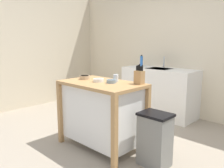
{
  "coord_description": "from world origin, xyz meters",
  "views": [
    {
      "loc": [
        2.22,
        -2.12,
        1.43
      ],
      "look_at": [
        0.02,
        0.15,
        0.85
      ],
      "focal_mm": 37.28,
      "sensor_mm": 36.0,
      "label": 1
    }
  ],
  "objects_px": {
    "bowl_stoneware_deep": "(99,80)",
    "kitchen_island": "(102,111)",
    "drinking_cup": "(116,78)",
    "bottle_hand_soap": "(141,61)",
    "bowl_ceramic_small": "(85,77)",
    "bowl_ceramic_wide": "(112,81)",
    "trash_bin": "(155,139)",
    "sink_faucet": "(164,62)",
    "knife_block": "(139,77)"
  },
  "relations": [
    {
      "from": "bowl_stoneware_deep",
      "to": "kitchen_island",
      "type": "bearing_deg",
      "value": 7.47
    },
    {
      "from": "drinking_cup",
      "to": "bottle_hand_soap",
      "type": "xyz_separation_m",
      "value": [
        -0.82,
        1.66,
        0.08
      ]
    },
    {
      "from": "bowl_ceramic_small",
      "to": "bottle_hand_soap",
      "type": "distance_m",
      "value": 1.87
    },
    {
      "from": "bowl_ceramic_wide",
      "to": "bowl_stoneware_deep",
      "type": "bearing_deg",
      "value": -161.14
    },
    {
      "from": "drinking_cup",
      "to": "trash_bin",
      "type": "distance_m",
      "value": 0.95
    },
    {
      "from": "bowl_stoneware_deep",
      "to": "bottle_hand_soap",
      "type": "xyz_separation_m",
      "value": [
        -0.67,
        1.84,
        0.11
      ]
    },
    {
      "from": "drinking_cup",
      "to": "sink_faucet",
      "type": "relative_size",
      "value": 0.44
    },
    {
      "from": "bowl_ceramic_wide",
      "to": "bottle_hand_soap",
      "type": "height_order",
      "value": "bottle_hand_soap"
    },
    {
      "from": "sink_faucet",
      "to": "bottle_hand_soap",
      "type": "distance_m",
      "value": 0.5
    },
    {
      "from": "trash_bin",
      "to": "bottle_hand_soap",
      "type": "bearing_deg",
      "value": 131.0
    },
    {
      "from": "bowl_ceramic_wide",
      "to": "trash_bin",
      "type": "relative_size",
      "value": 0.21
    },
    {
      "from": "kitchen_island",
      "to": "bowl_ceramic_wide",
      "type": "relative_size",
      "value": 8.64
    },
    {
      "from": "bowl_ceramic_small",
      "to": "sink_faucet",
      "type": "relative_size",
      "value": 0.66
    },
    {
      "from": "kitchen_island",
      "to": "bowl_ceramic_small",
      "type": "xyz_separation_m",
      "value": [
        -0.35,
        0.0,
        0.42
      ]
    },
    {
      "from": "bowl_stoneware_deep",
      "to": "drinking_cup",
      "type": "bearing_deg",
      "value": 50.89
    },
    {
      "from": "bowl_ceramic_wide",
      "to": "trash_bin",
      "type": "xyz_separation_m",
      "value": [
        0.67,
        0.03,
        -0.61
      ]
    },
    {
      "from": "kitchen_island",
      "to": "sink_faucet",
      "type": "xyz_separation_m",
      "value": [
        -0.22,
        1.9,
        0.53
      ]
    },
    {
      "from": "knife_block",
      "to": "bowl_stoneware_deep",
      "type": "relative_size",
      "value": 1.82
    },
    {
      "from": "drinking_cup",
      "to": "kitchen_island",
      "type": "bearing_deg",
      "value": -118.95
    },
    {
      "from": "knife_block",
      "to": "trash_bin",
      "type": "bearing_deg",
      "value": -23.24
    },
    {
      "from": "drinking_cup",
      "to": "sink_faucet",
      "type": "bearing_deg",
      "value": 100.46
    },
    {
      "from": "trash_bin",
      "to": "bottle_hand_soap",
      "type": "height_order",
      "value": "bottle_hand_soap"
    },
    {
      "from": "trash_bin",
      "to": "bottle_hand_soap",
      "type": "relative_size",
      "value": 2.68
    },
    {
      "from": "bottle_hand_soap",
      "to": "trash_bin",
      "type": "bearing_deg",
      "value": -49.0
    },
    {
      "from": "knife_block",
      "to": "bottle_hand_soap",
      "type": "bearing_deg",
      "value": 126.05
    },
    {
      "from": "bowl_ceramic_small",
      "to": "bottle_hand_soap",
      "type": "bearing_deg",
      "value": 101.44
    },
    {
      "from": "knife_block",
      "to": "bottle_hand_soap",
      "type": "xyz_separation_m",
      "value": [
        -1.16,
        1.59,
        0.04
      ]
    },
    {
      "from": "sink_faucet",
      "to": "bottle_hand_soap",
      "type": "xyz_separation_m",
      "value": [
        -0.5,
        -0.06,
        0.0
      ]
    },
    {
      "from": "drinking_cup",
      "to": "trash_bin",
      "type": "xyz_separation_m",
      "value": [
        0.7,
        -0.09,
        -0.63
      ]
    },
    {
      "from": "bowl_stoneware_deep",
      "to": "trash_bin",
      "type": "height_order",
      "value": "bowl_stoneware_deep"
    },
    {
      "from": "knife_block",
      "to": "bottle_hand_soap",
      "type": "distance_m",
      "value": 1.97
    },
    {
      "from": "kitchen_island",
      "to": "drinking_cup",
      "type": "height_order",
      "value": "drinking_cup"
    },
    {
      "from": "trash_bin",
      "to": "knife_block",
      "type": "bearing_deg",
      "value": 156.76
    },
    {
      "from": "bowl_ceramic_wide",
      "to": "bottle_hand_soap",
      "type": "distance_m",
      "value": 1.97
    },
    {
      "from": "bowl_stoneware_deep",
      "to": "sink_faucet",
      "type": "distance_m",
      "value": 1.91
    },
    {
      "from": "bowl_ceramic_small",
      "to": "bowl_stoneware_deep",
      "type": "relative_size",
      "value": 1.04
    },
    {
      "from": "kitchen_island",
      "to": "trash_bin",
      "type": "distance_m",
      "value": 0.82
    },
    {
      "from": "bowl_stoneware_deep",
      "to": "drinking_cup",
      "type": "height_order",
      "value": "drinking_cup"
    },
    {
      "from": "bowl_ceramic_small",
      "to": "bowl_ceramic_wide",
      "type": "bearing_deg",
      "value": 6.31
    },
    {
      "from": "kitchen_island",
      "to": "bowl_ceramic_small",
      "type": "height_order",
      "value": "bowl_ceramic_small"
    },
    {
      "from": "kitchen_island",
      "to": "bowl_ceramic_small",
      "type": "distance_m",
      "value": 0.55
    },
    {
      "from": "knife_block",
      "to": "drinking_cup",
      "type": "height_order",
      "value": "knife_block"
    },
    {
      "from": "bowl_ceramic_small",
      "to": "sink_faucet",
      "type": "bearing_deg",
      "value": 86.11
    },
    {
      "from": "knife_block",
      "to": "bowl_stoneware_deep",
      "type": "height_order",
      "value": "knife_block"
    },
    {
      "from": "bowl_ceramic_small",
      "to": "drinking_cup",
      "type": "bearing_deg",
      "value": 20.97
    },
    {
      "from": "bowl_stoneware_deep",
      "to": "bottle_hand_soap",
      "type": "height_order",
      "value": "bottle_hand_soap"
    },
    {
      "from": "bowl_ceramic_small",
      "to": "bowl_ceramic_wide",
      "type": "height_order",
      "value": "bowl_ceramic_small"
    },
    {
      "from": "knife_block",
      "to": "bowl_stoneware_deep",
      "type": "bearing_deg",
      "value": -153.29
    },
    {
      "from": "bottle_hand_soap",
      "to": "bowl_ceramic_wide",
      "type": "bearing_deg",
      "value": -64.39
    },
    {
      "from": "kitchen_island",
      "to": "bowl_ceramic_small",
      "type": "bearing_deg",
      "value": 179.67
    }
  ]
}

